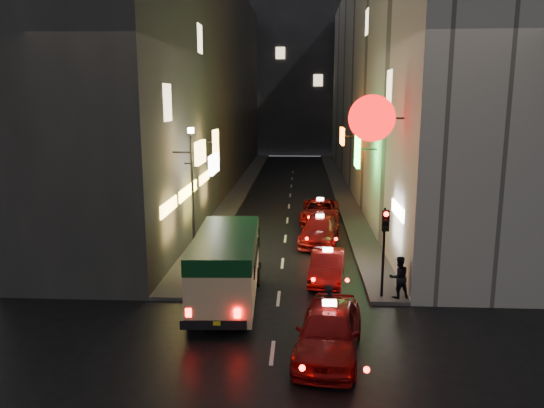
% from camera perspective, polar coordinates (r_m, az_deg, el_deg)
% --- Properties ---
extents(building_left, '(7.58, 52.00, 18.00)m').
position_cam_1_polar(building_left, '(45.91, -8.16, 12.85)').
color(building_left, '#3A3734').
rests_on(building_left, ground).
extents(building_right, '(8.26, 52.00, 18.00)m').
position_cam_1_polar(building_right, '(45.63, 12.48, 12.71)').
color(building_right, '#A8A49A').
rests_on(building_right, ground).
extents(building_far, '(30.00, 10.00, 22.00)m').
position_cam_1_polar(building_far, '(77.12, 2.58, 13.77)').
color(building_far, '#36373C').
rests_on(building_far, ground).
extents(sidewalk_left, '(1.50, 52.00, 0.15)m').
position_cam_1_polar(sidewalk_left, '(45.96, -3.26, 1.77)').
color(sidewalk_left, '#4C4947').
rests_on(sidewalk_left, ground).
extents(sidewalk_right, '(1.50, 52.00, 0.15)m').
position_cam_1_polar(sidewalk_right, '(45.81, 7.38, 1.66)').
color(sidewalk_right, '#4C4947').
rests_on(sidewalk_right, ground).
extents(minibus, '(2.50, 6.42, 2.72)m').
position_cam_1_polar(minibus, '(20.01, -4.94, -6.08)').
color(minibus, '#DCBE89').
rests_on(minibus, ground).
extents(taxi_near, '(3.19, 6.07, 2.01)m').
position_cam_1_polar(taxi_near, '(16.52, 6.15, -12.94)').
color(taxi_near, maroon).
rests_on(taxi_near, ground).
extents(taxi_second, '(2.44, 4.86, 1.66)m').
position_cam_1_polar(taxi_second, '(22.89, 5.99, -6.40)').
color(taxi_second, maroon).
rests_on(taxi_second, ground).
extents(taxi_third, '(2.76, 5.36, 1.80)m').
position_cam_1_polar(taxi_third, '(28.70, 5.16, -2.58)').
color(taxi_third, maroon).
rests_on(taxi_third, ground).
extents(taxi_far, '(2.50, 5.31, 1.81)m').
position_cam_1_polar(taxi_far, '(33.38, 5.19, -0.60)').
color(taxi_far, maroon).
rests_on(taxi_far, ground).
extents(pedestrian_crossing, '(0.45, 0.63, 1.77)m').
position_cam_1_polar(pedestrian_crossing, '(18.23, 6.22, -10.66)').
color(pedestrian_crossing, black).
rests_on(pedestrian_crossing, ground).
extents(pedestrian_sidewalk, '(0.80, 0.63, 1.86)m').
position_cam_1_polar(pedestrian_sidewalk, '(20.98, 13.50, -7.37)').
color(pedestrian_sidewalk, black).
rests_on(pedestrian_sidewalk, sidewalk_right).
extents(traffic_light, '(0.26, 0.43, 3.50)m').
position_cam_1_polar(traffic_light, '(20.40, 12.03, -3.13)').
color(traffic_light, black).
rests_on(traffic_light, sidewalk_right).
extents(lamp_post, '(0.28, 0.28, 6.22)m').
position_cam_1_polar(lamp_post, '(24.88, -8.55, 2.02)').
color(lamp_post, black).
rests_on(lamp_post, sidewalk_left).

